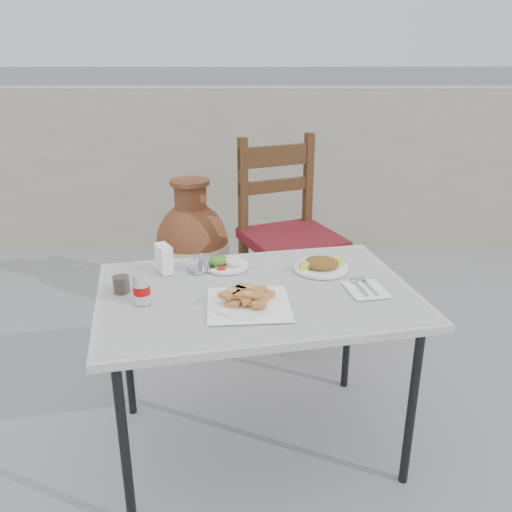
{
  "coord_description": "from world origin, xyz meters",
  "views": [
    {
      "loc": [
        0.18,
        -1.65,
        1.49
      ],
      "look_at": [
        0.17,
        0.15,
        0.79
      ],
      "focal_mm": 38.0,
      "sensor_mm": 36.0,
      "label": 1
    }
  ],
  "objects_px": {
    "cafe_table": "(257,302)",
    "chair": "(288,234)",
    "salad_chopped_plate": "(321,265)",
    "napkin_holder": "(164,258)",
    "condiment_caddy": "(201,265)",
    "terracotta_urn": "(193,248)",
    "salad_rice_plate": "(226,263)",
    "soda_can": "(142,288)",
    "pide_plate": "(249,298)",
    "cola_glass": "(121,281)"
  },
  "relations": [
    {
      "from": "cafe_table",
      "to": "chair",
      "type": "xyz_separation_m",
      "value": [
        0.17,
        1.01,
        -0.09
      ]
    },
    {
      "from": "chair",
      "to": "terracotta_urn",
      "type": "bearing_deg",
      "value": 130.28
    },
    {
      "from": "cafe_table",
      "to": "soda_can",
      "type": "height_order",
      "value": "soda_can"
    },
    {
      "from": "condiment_caddy",
      "to": "terracotta_urn",
      "type": "distance_m",
      "value": 1.16
    },
    {
      "from": "salad_rice_plate",
      "to": "condiment_caddy",
      "type": "xyz_separation_m",
      "value": [
        -0.09,
        -0.04,
        0.01
      ]
    },
    {
      "from": "chair",
      "to": "salad_rice_plate",
      "type": "bearing_deg",
      "value": -133.78
    },
    {
      "from": "napkin_holder",
      "to": "condiment_caddy",
      "type": "xyz_separation_m",
      "value": [
        0.14,
        0.01,
        -0.03
      ]
    },
    {
      "from": "napkin_holder",
      "to": "terracotta_urn",
      "type": "distance_m",
      "value": 1.17
    },
    {
      "from": "napkin_holder",
      "to": "condiment_caddy",
      "type": "distance_m",
      "value": 0.14
    },
    {
      "from": "salad_rice_plate",
      "to": "chair",
      "type": "xyz_separation_m",
      "value": [
        0.29,
        0.79,
        -0.15
      ]
    },
    {
      "from": "soda_can",
      "to": "terracotta_urn",
      "type": "distance_m",
      "value": 1.43
    },
    {
      "from": "pide_plate",
      "to": "salad_rice_plate",
      "type": "bearing_deg",
      "value": 105.87
    },
    {
      "from": "salad_chopped_plate",
      "to": "soda_can",
      "type": "bearing_deg",
      "value": -155.08
    },
    {
      "from": "condiment_caddy",
      "to": "chair",
      "type": "xyz_separation_m",
      "value": [
        0.38,
        0.83,
        -0.16
      ]
    },
    {
      "from": "cafe_table",
      "to": "condiment_caddy",
      "type": "relative_size",
      "value": 10.61
    },
    {
      "from": "pide_plate",
      "to": "soda_can",
      "type": "bearing_deg",
      "value": 177.46
    },
    {
      "from": "salad_rice_plate",
      "to": "salad_chopped_plate",
      "type": "xyz_separation_m",
      "value": [
        0.37,
        -0.02,
        0.0
      ]
    },
    {
      "from": "salad_chopped_plate",
      "to": "napkin_holder",
      "type": "relative_size",
      "value": 1.99
    },
    {
      "from": "salad_rice_plate",
      "to": "cola_glass",
      "type": "bearing_deg",
      "value": -147.06
    },
    {
      "from": "cafe_table",
      "to": "pide_plate",
      "type": "relative_size",
      "value": 4.19
    },
    {
      "from": "chair",
      "to": "salad_chopped_plate",
      "type": "bearing_deg",
      "value": -108.05
    },
    {
      "from": "salad_rice_plate",
      "to": "napkin_holder",
      "type": "bearing_deg",
      "value": -167.9
    },
    {
      "from": "salad_rice_plate",
      "to": "salad_chopped_plate",
      "type": "relative_size",
      "value": 0.84
    },
    {
      "from": "cola_glass",
      "to": "napkin_holder",
      "type": "distance_m",
      "value": 0.22
    },
    {
      "from": "cola_glass",
      "to": "napkin_holder",
      "type": "xyz_separation_m",
      "value": [
        0.12,
        0.18,
        0.01
      ]
    },
    {
      "from": "salad_chopped_plate",
      "to": "terracotta_urn",
      "type": "xyz_separation_m",
      "value": [
        -0.63,
        1.09,
        -0.34
      ]
    },
    {
      "from": "napkin_holder",
      "to": "pide_plate",
      "type": "bearing_deg",
      "value": -70.2
    },
    {
      "from": "condiment_caddy",
      "to": "terracotta_urn",
      "type": "relative_size",
      "value": 0.15
    },
    {
      "from": "soda_can",
      "to": "condiment_caddy",
      "type": "relative_size",
      "value": 0.89
    },
    {
      "from": "cafe_table",
      "to": "salad_chopped_plate",
      "type": "xyz_separation_m",
      "value": [
        0.25,
        0.19,
        0.07
      ]
    },
    {
      "from": "cafe_table",
      "to": "chair",
      "type": "relative_size",
      "value": 1.19
    },
    {
      "from": "salad_rice_plate",
      "to": "napkin_holder",
      "type": "distance_m",
      "value": 0.24
    },
    {
      "from": "pide_plate",
      "to": "terracotta_urn",
      "type": "distance_m",
      "value": 1.48
    },
    {
      "from": "pide_plate",
      "to": "condiment_caddy",
      "type": "distance_m",
      "value": 0.35
    },
    {
      "from": "chair",
      "to": "terracotta_urn",
      "type": "relative_size",
      "value": 1.35
    },
    {
      "from": "salad_chopped_plate",
      "to": "condiment_caddy",
      "type": "xyz_separation_m",
      "value": [
        -0.46,
        -0.01,
        0.0
      ]
    },
    {
      "from": "cafe_table",
      "to": "cola_glass",
      "type": "relative_size",
      "value": 13.37
    },
    {
      "from": "salad_rice_plate",
      "to": "condiment_caddy",
      "type": "bearing_deg",
      "value": -158.16
    },
    {
      "from": "salad_chopped_plate",
      "to": "condiment_caddy",
      "type": "bearing_deg",
      "value": -178.5
    },
    {
      "from": "salad_rice_plate",
      "to": "soda_can",
      "type": "xyz_separation_m",
      "value": [
        -0.26,
        -0.32,
        0.04
      ]
    },
    {
      "from": "condiment_caddy",
      "to": "salad_rice_plate",
      "type": "bearing_deg",
      "value": 21.84
    },
    {
      "from": "soda_can",
      "to": "terracotta_urn",
      "type": "xyz_separation_m",
      "value": [
        0.0,
        1.38,
        -0.37
      ]
    },
    {
      "from": "soda_can",
      "to": "cola_glass",
      "type": "distance_m",
      "value": 0.13
    },
    {
      "from": "cola_glass",
      "to": "condiment_caddy",
      "type": "xyz_separation_m",
      "value": [
        0.26,
        0.19,
        -0.02
      ]
    },
    {
      "from": "salad_rice_plate",
      "to": "napkin_holder",
      "type": "xyz_separation_m",
      "value": [
        -0.23,
        -0.05,
        0.04
      ]
    },
    {
      "from": "salad_chopped_plate",
      "to": "napkin_holder",
      "type": "bearing_deg",
      "value": -177.64
    },
    {
      "from": "salad_rice_plate",
      "to": "chair",
      "type": "relative_size",
      "value": 0.17
    },
    {
      "from": "pide_plate",
      "to": "salad_rice_plate",
      "type": "relative_size",
      "value": 1.68
    },
    {
      "from": "cola_glass",
      "to": "chair",
      "type": "relative_size",
      "value": 0.09
    },
    {
      "from": "pide_plate",
      "to": "cafe_table",
      "type": "bearing_deg",
      "value": 77.38
    }
  ]
}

